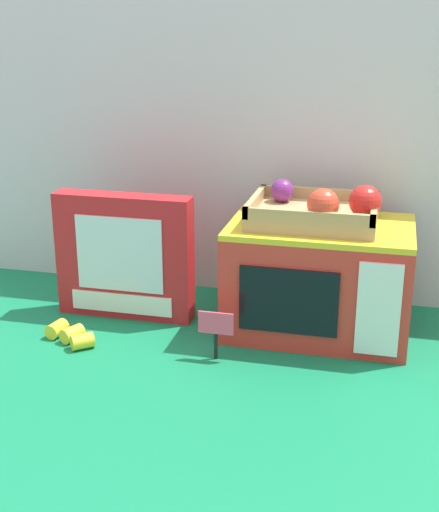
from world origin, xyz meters
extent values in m
plane|color=#147A4C|center=(0.00, 0.00, 0.00)|extent=(1.70, 1.70, 0.00)
cube|color=silver|center=(0.00, 0.18, 0.35)|extent=(1.61, 0.03, 0.71)
cube|color=red|center=(0.18, -0.02, 0.11)|extent=(0.38, 0.26, 0.22)
cube|color=yellow|center=(0.18, -0.02, 0.23)|extent=(0.38, 0.26, 0.01)
cube|color=black|center=(0.13, -0.15, 0.11)|extent=(0.20, 0.01, 0.13)
cube|color=white|center=(0.31, -0.15, 0.11)|extent=(0.08, 0.01, 0.19)
cube|color=tan|center=(0.16, -0.01, 0.25)|extent=(0.26, 0.21, 0.03)
cube|color=tan|center=(0.16, -0.11, 0.28)|extent=(0.26, 0.01, 0.02)
cube|color=tan|center=(0.16, 0.09, 0.28)|extent=(0.26, 0.01, 0.02)
cube|color=tan|center=(0.04, -0.01, 0.28)|extent=(0.01, 0.21, 0.02)
cube|color=tan|center=(0.28, -0.01, 0.28)|extent=(0.01, 0.21, 0.02)
sphere|color=#E04228|center=(0.19, -0.08, 0.30)|extent=(0.06, 0.06, 0.06)
sphere|color=red|center=(0.26, -0.04, 0.30)|extent=(0.07, 0.07, 0.07)
sphere|color=#72287F|center=(0.09, 0.04, 0.29)|extent=(0.05, 0.05, 0.05)
cube|color=red|center=(-0.25, -0.04, 0.14)|extent=(0.31, 0.06, 0.28)
cube|color=silver|center=(-0.25, -0.07, 0.15)|extent=(0.20, 0.00, 0.17)
cube|color=white|center=(-0.25, -0.07, 0.04)|extent=(0.23, 0.00, 0.04)
cylinder|color=black|center=(0.00, -0.20, 0.03)|extent=(0.01, 0.01, 0.06)
cube|color=#F44C6B|center=(0.00, -0.21, 0.08)|extent=(0.07, 0.00, 0.05)
cylinder|color=yellow|center=(-0.28, -0.22, 0.02)|extent=(0.06, 0.05, 0.03)
cylinder|color=yellow|center=(-0.31, -0.20, 0.02)|extent=(0.05, 0.05, 0.03)
cylinder|color=yellow|center=(-0.35, -0.18, 0.02)|extent=(0.04, 0.05, 0.03)
camera|label=1|loc=(0.31, -1.43, 0.65)|focal=49.64mm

